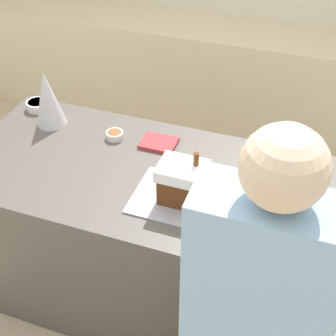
% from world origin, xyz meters
% --- Properties ---
extents(ground_plane, '(12.00, 12.00, 0.00)m').
position_xyz_m(ground_plane, '(0.00, 0.00, 0.00)').
color(ground_plane, '#C6B28E').
extents(back_cabinet_block, '(6.00, 0.60, 0.89)m').
position_xyz_m(back_cabinet_block, '(0.00, 1.96, 0.45)').
color(back_cabinet_block, beige).
rests_on(back_cabinet_block, ground_plane).
extents(kitchen_island, '(1.89, 0.88, 0.94)m').
position_xyz_m(kitchen_island, '(0.00, 0.00, 0.47)').
color(kitchen_island, '#514C47').
rests_on(kitchen_island, ground_plane).
extents(baking_tray, '(0.44, 0.34, 0.01)m').
position_xyz_m(baking_tray, '(0.22, -0.13, 0.94)').
color(baking_tray, '#9E9EA8').
rests_on(baking_tray, kitchen_island).
extents(gingerbread_house, '(0.21, 0.17, 0.25)m').
position_xyz_m(gingerbread_house, '(0.22, -0.13, 1.05)').
color(gingerbread_house, '#5B2D14').
rests_on(gingerbread_house, baking_tray).
extents(decorative_tree, '(0.17, 0.17, 0.32)m').
position_xyz_m(decorative_tree, '(-0.66, 0.23, 1.10)').
color(decorative_tree, silver).
rests_on(decorative_tree, kitchen_island).
extents(candy_bowl_far_right, '(0.14, 0.14, 0.05)m').
position_xyz_m(candy_bowl_far_right, '(0.82, 0.04, 0.96)').
color(candy_bowl_far_right, white).
rests_on(candy_bowl_far_right, kitchen_island).
extents(candy_bowl_beside_tree, '(0.13, 0.13, 0.05)m').
position_xyz_m(candy_bowl_beside_tree, '(-0.81, 0.33, 0.97)').
color(candy_bowl_beside_tree, white).
rests_on(candy_bowl_beside_tree, kitchen_island).
extents(candy_bowl_near_tray_left, '(0.09, 0.09, 0.04)m').
position_xyz_m(candy_bowl_near_tray_left, '(-0.27, 0.22, 0.96)').
color(candy_bowl_near_tray_left, white).
rests_on(candy_bowl_near_tray_left, kitchen_island).
extents(candy_bowl_near_tray_right, '(0.13, 0.13, 0.05)m').
position_xyz_m(candy_bowl_near_tray_right, '(0.65, 0.02, 0.97)').
color(candy_bowl_near_tray_right, silver).
rests_on(candy_bowl_near_tray_right, kitchen_island).
extents(cookbook, '(0.18, 0.14, 0.02)m').
position_xyz_m(cookbook, '(-0.02, 0.24, 0.95)').
color(cookbook, '#B23338').
rests_on(cookbook, kitchen_island).
extents(mug, '(0.08, 0.08, 0.08)m').
position_xyz_m(mug, '(0.71, 0.23, 0.98)').
color(mug, white).
rests_on(mug, kitchen_island).
extents(person, '(0.47, 0.58, 1.77)m').
position_xyz_m(person, '(0.65, -0.66, 0.91)').
color(person, '#333338').
rests_on(person, ground_plane).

